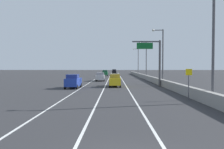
{
  "coord_description": "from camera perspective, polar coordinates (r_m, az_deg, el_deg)",
  "views": [
    {
      "loc": [
        -0.45,
        -6.75,
        3.2
      ],
      "look_at": [
        -0.94,
        37.23,
        1.69
      ],
      "focal_mm": 35.84,
      "sensor_mm": 36.0,
      "label": 1
    }
  ],
  "objects": [
    {
      "name": "speed_advisory_sign",
      "position": [
        22.52,
        18.98,
        -1.8
      ],
      "size": [
        0.6,
        0.11,
        3.0
      ],
      "color": "#4C4C51",
      "rests_on": "ground_plane"
    },
    {
      "name": "lamp_post_right_near",
      "position": [
        21.78,
        23.83,
        8.75
      ],
      "size": [
        2.14,
        0.44,
        10.17
      ],
      "color": "#4C4C51",
      "rests_on": "ground_plane"
    },
    {
      "name": "overhead_sign_gantry",
      "position": [
        37.07,
        10.99,
        4.29
      ],
      "size": [
        4.68,
        0.36,
        7.5
      ],
      "color": "#47474C",
      "rests_on": "ground_plane"
    },
    {
      "name": "car_green_0",
      "position": [
        78.58,
        -1.77,
        0.38
      ],
      "size": [
        1.94,
        4.24,
        2.08
      ],
      "color": "#196033",
      "rests_on": "ground_plane"
    },
    {
      "name": "car_yellow_4",
      "position": [
        36.12,
        0.7,
        -1.49
      ],
      "size": [
        1.93,
        4.76,
        2.05
      ],
      "color": "gold",
      "rests_on": "ground_plane"
    },
    {
      "name": "lamp_post_right_third",
      "position": [
        63.53,
        8.51,
        4.32
      ],
      "size": [
        2.14,
        0.44,
        10.17
      ],
      "color": "#4C4C51",
      "rests_on": "ground_plane"
    },
    {
      "name": "car_blue_1",
      "position": [
        33.91,
        -9.87,
        -1.71
      ],
      "size": [
        2.01,
        4.17,
        2.1
      ],
      "color": "#1E389E",
      "rests_on": "ground_plane"
    },
    {
      "name": "lane_stripe_center",
      "position": [
        61.85,
        -0.8,
        -1.0
      ],
      "size": [
        0.16,
        130.0,
        0.0
      ],
      "primitive_type": "cube",
      "color": "silver",
      "rests_on": "ground_plane"
    },
    {
      "name": "lamp_post_right_second",
      "position": [
        42.37,
        12.51,
        5.48
      ],
      "size": [
        2.14,
        0.44,
        10.17
      ],
      "color": "#4C4C51",
      "rests_on": "ground_plane"
    },
    {
      "name": "car_black_3",
      "position": [
        99.64,
        0.58,
        0.72
      ],
      "size": [
        2.01,
        4.34,
        2.1
      ],
      "color": "black",
      "rests_on": "ground_plane"
    },
    {
      "name": "lane_stripe_left",
      "position": [
        62.04,
        -4.03,
        -1.0
      ],
      "size": [
        0.16,
        130.0,
        0.0
      ],
      "primitive_type": "cube",
      "color": "silver",
      "rests_on": "ground_plane"
    },
    {
      "name": "car_silver_2",
      "position": [
        50.6,
        -3.01,
        -0.57
      ],
      "size": [
        2.02,
        4.57,
        1.92
      ],
      "color": "#B7B7BC",
      "rests_on": "ground_plane"
    },
    {
      "name": "jersey_barrier_right",
      "position": [
        47.5,
        10.31,
        -1.26
      ],
      "size": [
        0.6,
        120.0,
        1.1
      ],
      "primitive_type": "cube",
      "color": "gray",
      "rests_on": "ground_plane"
    },
    {
      "name": "ground_plane",
      "position": [
        70.82,
        1.0,
        -0.63
      ],
      "size": [
        320.0,
        320.0,
        0.0
      ],
      "primitive_type": "plane",
      "color": "#2D2D30"
    },
    {
      "name": "lamp_post_right_fourth",
      "position": [
        84.86,
        6.53,
        3.73
      ],
      "size": [
        2.14,
        0.44,
        10.17
      ],
      "color": "#4C4C51",
      "rests_on": "ground_plane"
    },
    {
      "name": "lane_stripe_right",
      "position": [
        61.86,
        2.44,
        -1.0
      ],
      "size": [
        0.16,
        130.0,
        0.0
      ],
      "primitive_type": "cube",
      "color": "silver",
      "rests_on": "ground_plane"
    }
  ]
}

